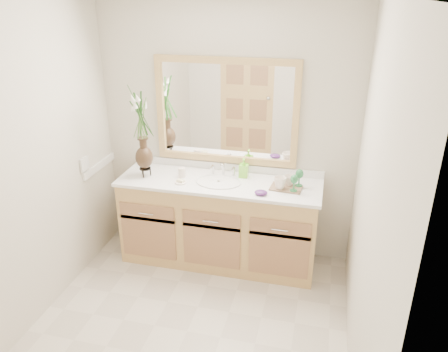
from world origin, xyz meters
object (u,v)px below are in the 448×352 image
(tray, at_px, (286,188))
(flower_vase, at_px, (141,121))
(tumbler, at_px, (182,172))
(soap_bottle, at_px, (244,169))

(tray, bearing_deg, flower_vase, -172.99)
(flower_vase, xyz_separation_m, tumbler, (0.34, 0.06, -0.48))
(flower_vase, bearing_deg, soap_bottle, 12.49)
(flower_vase, distance_m, tray, 1.40)
(soap_bottle, height_order, tray, soap_bottle)
(flower_vase, height_order, soap_bottle, flower_vase)
(flower_vase, height_order, tumbler, flower_vase)
(flower_vase, xyz_separation_m, tray, (1.30, 0.03, -0.52))
(soap_bottle, bearing_deg, flower_vase, -168.94)
(soap_bottle, bearing_deg, tray, -23.31)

